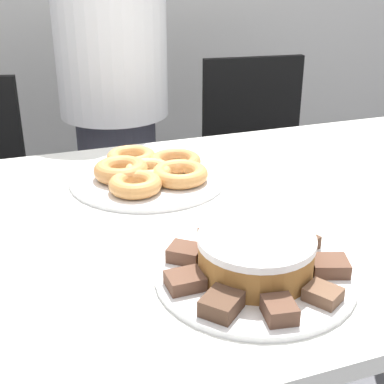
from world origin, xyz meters
name	(u,v)px	position (x,y,z in m)	size (l,w,h in m)	color
table	(209,250)	(0.00, 0.00, 0.69)	(1.74, 0.93, 0.78)	silver
person_standing	(114,98)	(-0.01, 0.83, 0.82)	(0.36, 0.36, 1.57)	#383842
office_chair_right	(261,186)	(0.54, 0.81, 0.43)	(0.49, 0.49, 0.90)	black
plate_cake	(255,275)	(-0.02, -0.24, 0.78)	(0.32, 0.32, 0.01)	white
plate_donuts	(148,178)	(-0.07, 0.21, 0.78)	(0.36, 0.36, 0.01)	white
frosted_cake	(256,254)	(-0.02, -0.24, 0.82)	(0.18, 0.18, 0.06)	#9E662D
lamington_0	(279,310)	(-0.04, -0.36, 0.80)	(0.05, 0.06, 0.03)	brown
lamington_1	(323,294)	(0.04, -0.35, 0.80)	(0.06, 0.06, 0.02)	brown
lamington_2	(329,266)	(0.09, -0.28, 0.80)	(0.07, 0.07, 0.02)	brown
lamington_3	(303,243)	(0.09, -0.20, 0.80)	(0.06, 0.06, 0.02)	#513828
lamington_4	(259,230)	(0.04, -0.14, 0.80)	(0.06, 0.07, 0.03)	brown
lamington_5	(215,236)	(-0.04, -0.13, 0.80)	(0.05, 0.06, 0.02)	brown
lamington_6	(185,253)	(-0.11, -0.17, 0.80)	(0.07, 0.07, 0.02)	brown
lamington_7	(185,281)	(-0.14, -0.25, 0.80)	(0.06, 0.05, 0.02)	brown
lamington_8	(222,304)	(-0.11, -0.32, 0.80)	(0.07, 0.07, 0.03)	#513828
donut_0	(148,170)	(-0.07, 0.21, 0.80)	(0.11, 0.11, 0.03)	#E5AD66
donut_1	(175,161)	(0.01, 0.24, 0.80)	(0.12, 0.12, 0.03)	#C68447
donut_2	(131,157)	(-0.08, 0.30, 0.80)	(0.12, 0.12, 0.03)	#D18E4C
donut_3	(121,170)	(-0.13, 0.21, 0.81)	(0.12, 0.12, 0.04)	#C68447
donut_4	(135,184)	(-0.12, 0.13, 0.80)	(0.11, 0.11, 0.03)	#D18E4C
donut_5	(180,174)	(-0.01, 0.16, 0.80)	(0.13, 0.13, 0.03)	#D18E4C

